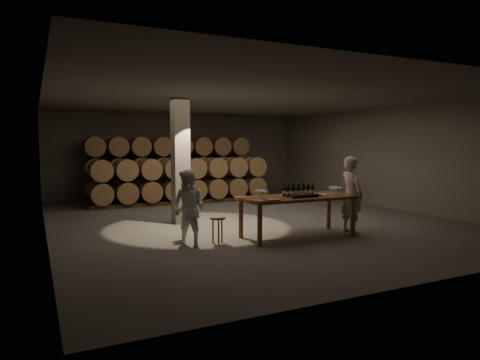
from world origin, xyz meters
name	(u,v)px	position (x,y,z in m)	size (l,w,h in m)	color
room	(180,161)	(-1.80, 0.20, 1.60)	(12.00, 12.00, 12.00)	#54524F
tasting_table	(298,201)	(0.00, -2.50, 0.80)	(2.60, 1.10, 0.90)	brown
barrel_stack_back	(171,167)	(-0.57, 5.20, 1.20)	(6.26, 0.95, 2.31)	brown
barrel_stack_front	(183,179)	(-0.57, 3.80, 0.83)	(6.26, 0.95, 1.57)	brown
bottle_cluster	(298,191)	(0.04, -2.46, 1.01)	(0.72, 0.22, 0.30)	black
lying_bottles	(306,196)	(0.00, -2.80, 0.94)	(0.76, 0.08, 0.08)	black
glass_cluster_left	(262,192)	(-0.92, -2.53, 1.03)	(0.20, 0.31, 0.19)	silver
glass_cluster_right	(336,189)	(0.95, -2.61, 1.03)	(0.20, 0.31, 0.18)	silver
plate	(321,195)	(0.59, -2.54, 0.91)	(0.31, 0.31, 0.02)	silver
notebook_near	(272,200)	(-0.89, -2.92, 0.92)	(0.27, 0.21, 0.03)	#945936
notebook_corner	(259,201)	(-1.18, -2.88, 0.91)	(0.22, 0.28, 0.02)	#945936
pen	(281,200)	(-0.68, -2.91, 0.91)	(0.01, 0.01, 0.16)	black
stool	(218,222)	(-1.82, -2.30, 0.44)	(0.32, 0.32, 0.54)	brown
person_man	(351,195)	(1.32, -2.69, 0.88)	(0.64, 0.42, 1.76)	beige
person_woman	(189,208)	(-2.44, -2.30, 0.77)	(0.75, 0.58, 1.53)	white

